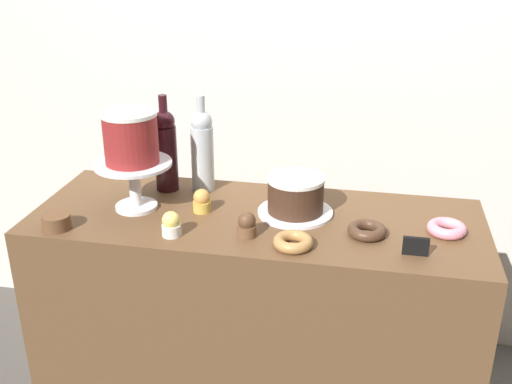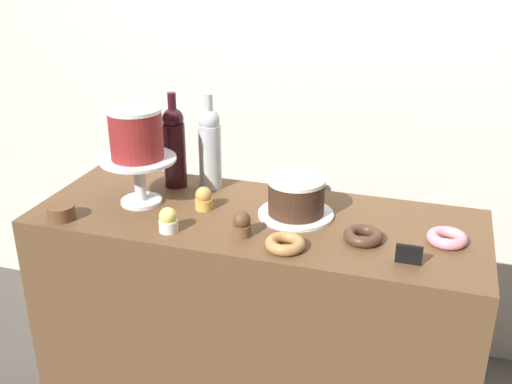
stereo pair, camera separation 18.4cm
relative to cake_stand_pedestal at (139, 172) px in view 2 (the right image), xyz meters
name	(u,v)px [view 2 (the right image)]	position (x,y,z in m)	size (l,w,h in m)	color
back_wall	(318,52)	(0.38, 0.85, 0.25)	(6.00, 0.05, 2.60)	silver
display_counter	(256,342)	(0.38, 0.02, -0.58)	(1.39, 0.52, 0.95)	brown
cake_stand_pedestal	(139,172)	(0.00, 0.00, 0.00)	(0.24, 0.24, 0.15)	silver
white_layer_cake	(136,133)	(0.00, 0.00, 0.13)	(0.17, 0.17, 0.16)	maroon
silver_serving_platter	(296,214)	(0.50, 0.06, -0.10)	(0.23, 0.23, 0.01)	white
chocolate_round_cake	(296,196)	(0.50, 0.06, -0.04)	(0.18, 0.18, 0.11)	#3D2619
wine_bottle_clear	(210,147)	(0.17, 0.19, 0.04)	(0.08, 0.08, 0.33)	#B2BCC1
wine_bottle_dark_red	(174,146)	(0.05, 0.17, 0.04)	(0.08, 0.08, 0.33)	black
cupcake_chocolate	(240,224)	(0.38, -0.12, -0.07)	(0.06, 0.06, 0.07)	brown
cupcake_lemon	(168,220)	(0.17, -0.16, -0.07)	(0.06, 0.06, 0.07)	white
cupcake_caramel	(204,199)	(0.21, 0.02, -0.07)	(0.06, 0.06, 0.07)	gold
donut_pink	(447,238)	(0.95, 0.01, -0.09)	(0.11, 0.11, 0.03)	pink
donut_chocolate	(363,236)	(0.72, -0.05, -0.09)	(0.11, 0.11, 0.03)	#472D1E
donut_maple	(285,244)	(0.52, -0.16, -0.09)	(0.11, 0.11, 0.03)	#B27F47
cookie_stack	(61,212)	(-0.18, -0.18, -0.08)	(0.08, 0.08, 0.04)	brown
price_sign_chalkboard	(409,255)	(0.85, -0.14, -0.08)	(0.07, 0.01, 0.05)	black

